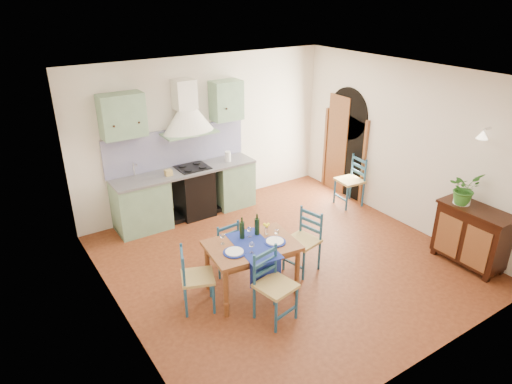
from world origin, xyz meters
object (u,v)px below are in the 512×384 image
Objects in this scene: dining_table at (252,250)px; sideboard at (472,234)px; potted_plant at (464,188)px; chair_near at (274,285)px.

dining_table reaches higher than sideboard.
dining_table is 3.33m from sideboard.
sideboard is 2.15× the size of potted_plant.
chair_near is 3.23m from potted_plant.
potted_plant is at bearing -6.92° from chair_near.
chair_near is 1.92× the size of potted_plant.
dining_table is 3.25m from potted_plant.
chair_near is at bearing -96.86° from dining_table.
dining_table is at bearing 158.64° from sideboard.
sideboard is (3.10, -1.21, -0.16)m from dining_table.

